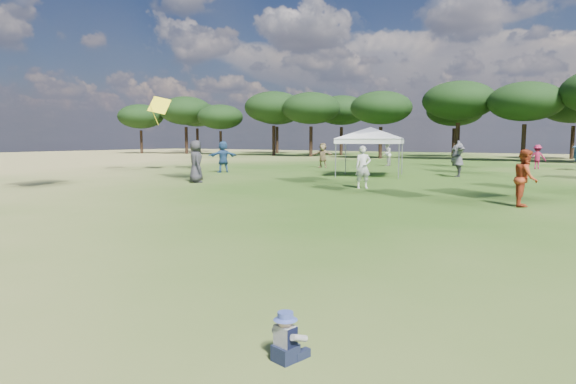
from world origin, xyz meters
name	(u,v)px	position (x,y,z in m)	size (l,w,h in m)	color
tent_left	(371,130)	(-7.34, 22.12, 2.43)	(6.40, 6.40, 2.85)	gray
toddler	(287,339)	(0.34, 1.86, 0.20)	(0.32, 0.35, 0.44)	black
festival_crowd	(486,160)	(-2.02, 24.28, 0.90)	(30.45, 21.49, 1.89)	#151E4C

